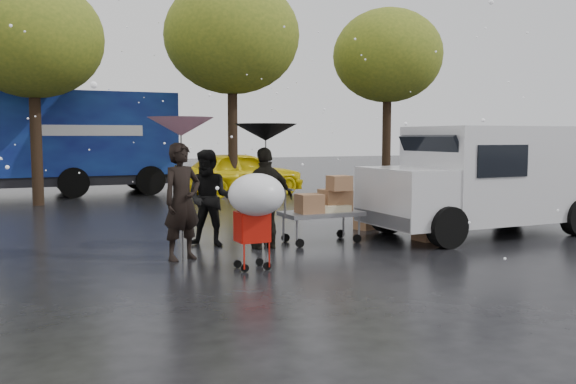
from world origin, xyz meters
name	(u,v)px	position (x,y,z in m)	size (l,w,h in m)	color
ground	(289,257)	(0.00, 0.00, 0.00)	(90.00, 90.00, 0.00)	black
person_pink	(182,202)	(-1.66, 0.53, 0.95)	(0.69, 0.46, 1.90)	black
person_middle	(209,198)	(-0.89, 1.55, 0.88)	(0.86, 0.67, 1.77)	black
person_black	(266,198)	(-0.04, 0.91, 0.91)	(1.06, 0.44, 1.81)	black
umbrella_pink	(181,127)	(-1.66, 0.53, 2.16)	(1.06, 1.06, 2.31)	#4C4C4C
umbrella_black	(266,132)	(-0.04, 0.91, 2.07)	(1.12, 1.12, 2.23)	#4C4C4C
vendor_cart	(325,204)	(1.23, 1.03, 0.73)	(1.52, 0.80, 1.27)	slate
shopping_cart	(256,200)	(-0.88, -0.76, 1.06)	(0.84, 0.84, 1.46)	red
white_van	(489,178)	(4.75, 0.54, 1.16)	(4.91, 2.18, 2.20)	silver
blue_truck	(59,144)	(-2.69, 13.03, 1.76)	(8.30, 2.60, 3.50)	#0B0B5B
box_ground_near	(429,228)	(3.17, 0.40, 0.24)	(0.54, 0.43, 0.49)	brown
box_ground_far	(366,221)	(2.80, 2.11, 0.18)	(0.46, 0.36, 0.36)	brown
yellow_taxi	(240,173)	(2.97, 10.59, 0.75)	(1.78, 4.42, 1.51)	yellow
tree_row	(140,37)	(-0.47, 10.00, 5.02)	(21.60, 4.40, 7.12)	black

